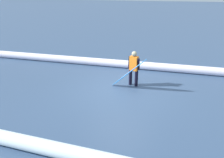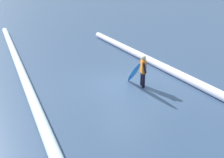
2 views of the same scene
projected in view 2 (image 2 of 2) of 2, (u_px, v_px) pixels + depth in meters
name	position (u px, v px, depth m)	size (l,w,h in m)	color
ground_plane	(126.00, 85.00, 12.68)	(127.64, 127.64, 0.00)	#364D6D
surfer	(143.00, 70.00, 12.24)	(0.50, 0.35, 1.50)	black
surfboard	(134.00, 73.00, 12.22)	(1.55, 0.61, 1.45)	#268CE5
wave_crest_foreground	(166.00, 68.00, 14.21)	(0.40, 0.40, 17.23)	white
wave_crest_midground	(25.00, 81.00, 12.65)	(0.39, 0.39, 24.21)	white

